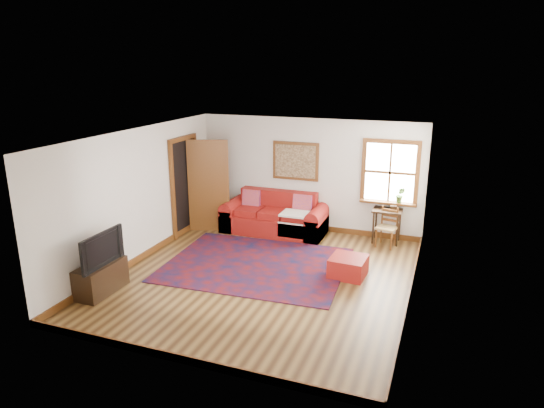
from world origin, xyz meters
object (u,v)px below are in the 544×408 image
at_px(red_leather_sofa, 275,219).
at_px(media_cabinet, 101,278).
at_px(side_table, 387,215).
at_px(red_ottoman, 348,267).
at_px(ladder_back_chair, 388,226).

height_order(red_leather_sofa, media_cabinet, red_leather_sofa).
bearing_deg(side_table, red_ottoman, -101.50).
distance_m(red_ottoman, side_table, 2.02).
bearing_deg(ladder_back_chair, red_ottoman, -104.31).
bearing_deg(side_table, media_cabinet, -135.55).
bearing_deg(side_table, red_leather_sofa, -175.23).
height_order(side_table, media_cabinet, side_table).
bearing_deg(ladder_back_chair, side_table, 102.13).
xyz_separation_m(ladder_back_chair, media_cabinet, (-4.10, -3.77, -0.18)).
bearing_deg(ladder_back_chair, red_leather_sofa, 179.72).
height_order(side_table, ladder_back_chair, ladder_back_chair).
height_order(ladder_back_chair, media_cabinet, ladder_back_chair).
distance_m(red_leather_sofa, red_ottoman, 2.67).
xyz_separation_m(side_table, ladder_back_chair, (0.05, -0.21, -0.16)).
xyz_separation_m(red_ottoman, media_cabinet, (-3.66, -2.04, 0.08)).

